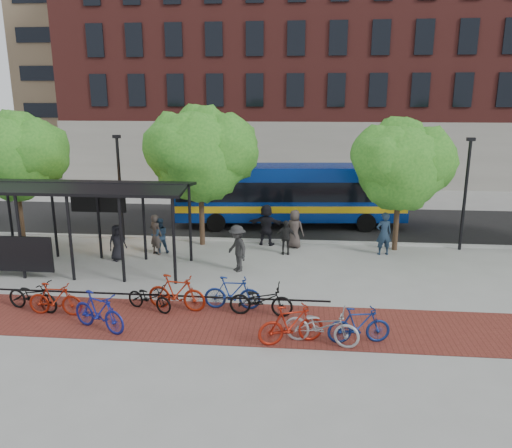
# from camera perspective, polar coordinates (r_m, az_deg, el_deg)

# --- Properties ---
(ground) EXTENTS (160.00, 160.00, 0.00)m
(ground) POSITION_cam_1_polar(r_m,az_deg,el_deg) (20.49, 0.32, -5.22)
(ground) COLOR #9E9E99
(ground) RESTS_ON ground
(asphalt_street) EXTENTS (160.00, 8.00, 0.01)m
(asphalt_street) POSITION_cam_1_polar(r_m,az_deg,el_deg) (28.13, 1.77, 0.26)
(asphalt_street) COLOR black
(asphalt_street) RESTS_ON ground
(curb) EXTENTS (160.00, 0.25, 0.12)m
(curb) POSITION_cam_1_polar(r_m,az_deg,el_deg) (24.26, 1.16, -1.91)
(curb) COLOR #B7B7B2
(curb) RESTS_ON ground
(brick_strip) EXTENTS (24.00, 3.00, 0.01)m
(brick_strip) POSITION_cam_1_polar(r_m,az_deg,el_deg) (16.23, -8.47, -10.85)
(brick_strip) COLOR maroon
(brick_strip) RESTS_ON ground
(bike_rack_rail) EXTENTS (12.00, 0.05, 0.95)m
(bike_rack_rail) POSITION_cam_1_polar(r_m,az_deg,el_deg) (17.35, -11.99, -9.30)
(bike_rack_rail) COLOR black
(bike_rack_rail) RESTS_ON ground
(building_brick) EXTENTS (55.00, 14.00, 20.00)m
(building_brick) POSITION_cam_1_polar(r_m,az_deg,el_deg) (46.08, 16.58, 17.75)
(building_brick) COLOR maroon
(building_brick) RESTS_ON ground
(building_tower) EXTENTS (22.00, 22.00, 30.00)m
(building_tower) POSITION_cam_1_polar(r_m,az_deg,el_deg) (62.34, -12.00, 21.63)
(building_tower) COLOR #7A664C
(building_tower) RESTS_ON ground
(bus_shelter) EXTENTS (10.60, 3.07, 3.60)m
(bus_shelter) POSITION_cam_1_polar(r_m,az_deg,el_deg) (21.52, -21.93, 2.97)
(bus_shelter) COLOR black
(bus_shelter) RESTS_ON ground
(tree_a) EXTENTS (4.90, 4.00, 6.18)m
(tree_a) POSITION_cam_1_polar(r_m,az_deg,el_deg) (26.49, -25.77, 7.28)
(tree_a) COLOR #382619
(tree_a) RESTS_ON ground
(tree_b) EXTENTS (5.15, 4.20, 6.47)m
(tree_b) POSITION_cam_1_polar(r_m,az_deg,el_deg) (23.16, -6.17, 8.33)
(tree_b) COLOR #382619
(tree_b) RESTS_ON ground
(tree_c) EXTENTS (4.66, 3.80, 5.92)m
(tree_c) POSITION_cam_1_polar(r_m,az_deg,el_deg) (23.17, 16.39, 6.82)
(tree_c) COLOR #382619
(tree_c) RESTS_ON ground
(lamp_post_left) EXTENTS (0.35, 0.20, 5.12)m
(lamp_post_left) POSITION_cam_1_polar(r_m,az_deg,el_deg) (24.77, -15.29, 4.30)
(lamp_post_left) COLOR black
(lamp_post_left) RESTS_ON ground
(lamp_post_right) EXTENTS (0.35, 0.20, 5.12)m
(lamp_post_right) POSITION_cam_1_polar(r_m,az_deg,el_deg) (24.31, 22.82, 3.49)
(lamp_post_right) COLOR black
(lamp_post_right) RESTS_ON ground
(bus) EXTENTS (12.40, 3.78, 3.30)m
(bus) POSITION_cam_1_polar(r_m,az_deg,el_deg) (27.00, 3.91, 3.74)
(bus) COLOR navy
(bus) RESTS_ON ground
(bike_0) EXTENTS (2.07, 1.14, 1.03)m
(bike_0) POSITION_cam_1_polar(r_m,az_deg,el_deg) (18.12, -24.17, -7.49)
(bike_0) COLOR black
(bike_0) RESTS_ON ground
(bike_1) EXTENTS (1.83, 0.56, 1.09)m
(bike_1) POSITION_cam_1_polar(r_m,az_deg,el_deg) (17.47, -21.97, -7.97)
(bike_1) COLOR maroon
(bike_1) RESTS_ON ground
(bike_3) EXTENTS (2.08, 1.35, 1.22)m
(bike_3) POSITION_cam_1_polar(r_m,az_deg,el_deg) (15.93, -17.54, -9.52)
(bike_3) COLOR navy
(bike_3) RESTS_ON ground
(bike_4) EXTENTS (1.84, 1.21, 0.91)m
(bike_4) POSITION_cam_1_polar(r_m,az_deg,el_deg) (16.96, -12.09, -8.20)
(bike_4) COLOR black
(bike_4) RESTS_ON ground
(bike_5) EXTENTS (2.08, 0.88, 1.21)m
(bike_5) POSITION_cam_1_polar(r_m,az_deg,el_deg) (16.78, -9.06, -7.75)
(bike_5) COLOR maroon
(bike_5) RESTS_ON ground
(bike_7) EXTENTS (1.89, 0.55, 1.13)m
(bike_7) POSITION_cam_1_polar(r_m,az_deg,el_deg) (16.68, -2.72, -7.87)
(bike_7) COLOR navy
(bike_7) RESTS_ON ground
(bike_8) EXTENTS (2.10, 0.83, 1.08)m
(bike_8) POSITION_cam_1_polar(r_m,az_deg,el_deg) (16.19, 0.58, -8.65)
(bike_8) COLOR black
(bike_8) RESTS_ON ground
(bike_9) EXTENTS (2.03, 1.17, 1.17)m
(bike_9) POSITION_cam_1_polar(r_m,az_deg,el_deg) (14.50, 4.04, -11.38)
(bike_9) COLOR maroon
(bike_9) RESTS_ON ground
(bike_10) EXTENTS (2.28, 1.23, 1.14)m
(bike_10) POSITION_cam_1_polar(r_m,az_deg,el_deg) (14.55, 7.52, -11.46)
(bike_10) COLOR #A0A0A3
(bike_10) RESTS_ON ground
(bike_11) EXTENTS (1.88, 0.79, 1.09)m
(bike_11) POSITION_cam_1_polar(r_m,az_deg,el_deg) (14.80, 11.69, -11.27)
(bike_11) COLOR navy
(bike_11) RESTS_ON ground
(pedestrian_0) EXTENTS (0.90, 0.89, 1.56)m
(pedestrian_0) POSITION_cam_1_polar(r_m,az_deg,el_deg) (22.21, -15.57, -2.07)
(pedestrian_0) COLOR black
(pedestrian_0) RESTS_ON ground
(pedestrian_1) EXTENTS (0.79, 0.72, 1.82)m
(pedestrian_1) POSITION_cam_1_polar(r_m,az_deg,el_deg) (22.65, -11.37, -1.16)
(pedestrian_1) COLOR #403833
(pedestrian_1) RESTS_ON ground
(pedestrian_2) EXTENTS (0.98, 0.91, 1.62)m
(pedestrian_2) POSITION_cam_1_polar(r_m,az_deg,el_deg) (22.75, -10.96, -1.34)
(pedestrian_2) COLOR #20344B
(pedestrian_2) RESTS_ON ground
(pedestrian_4) EXTENTS (0.91, 0.39, 1.55)m
(pedestrian_4) POSITION_cam_1_polar(r_m,az_deg,el_deg) (22.29, 3.38, -1.51)
(pedestrian_4) COLOR #242424
(pedestrian_4) RESTS_ON ground
(pedestrian_5) EXTENTS (1.90, 0.89, 1.97)m
(pedestrian_5) POSITION_cam_1_polar(r_m,az_deg,el_deg) (23.55, 1.19, -0.09)
(pedestrian_5) COLOR black
(pedestrian_5) RESTS_ON ground
(pedestrian_6) EXTENTS (1.02, 0.85, 1.79)m
(pedestrian_6) POSITION_cam_1_polar(r_m,az_deg,el_deg) (23.24, 4.44, -0.56)
(pedestrian_6) COLOR #453B37
(pedestrian_6) RESTS_ON ground
(pedestrian_7) EXTENTS (0.79, 0.61, 1.94)m
(pedestrian_7) POSITION_cam_1_polar(r_m,az_deg,el_deg) (22.82, 14.40, -1.07)
(pedestrian_7) COLOR #1B2C40
(pedestrian_7) RESTS_ON ground
(pedestrian_9) EXTENTS (1.30, 1.42, 1.91)m
(pedestrian_9) POSITION_cam_1_polar(r_m,az_deg,el_deg) (20.05, -2.16, -2.80)
(pedestrian_9) COLOR #292929
(pedestrian_9) RESTS_ON ground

